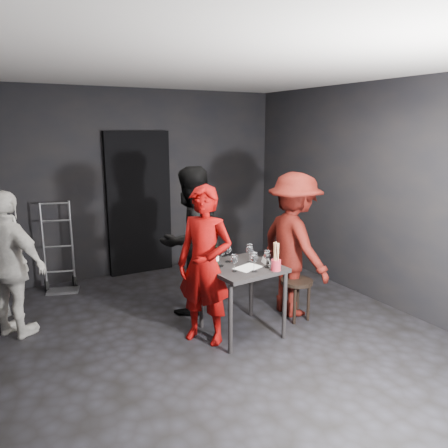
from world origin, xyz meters
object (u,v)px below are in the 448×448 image
stool (297,288)px  tasting_table (242,275)px  woman_black (191,230)px  breadstick_cup (276,257)px  hand_truck (61,274)px  server_red (205,260)px  man_maroon (294,237)px  bystander_cream (10,263)px  wine_bottle (215,257)px

stool → tasting_table: bearing=179.7°
woman_black → breadstick_cup: bearing=93.3°
hand_truck → breadstick_cup: (1.70, -2.53, 0.67)m
hand_truck → woman_black: 2.07m
server_red → woman_black: size_ratio=0.87×
woman_black → man_maroon: 1.20m
woman_black → man_maroon: bearing=129.5°
hand_truck → woman_black: woman_black is taller
server_red → breadstick_cup: 0.71m
woman_black → bystander_cream: 1.93m
bystander_cream → breadstick_cup: bearing=-160.5°
stool → man_maroon: man_maroon is taller
tasting_table → breadstick_cup: bearing=-52.9°
server_red → wine_bottle: server_red is taller
stool → server_red: bearing=177.4°
stool → bystander_cream: bystander_cream is taller
hand_truck → tasting_table: (1.48, -2.24, 0.43)m
hand_truck → bystander_cream: bystander_cream is taller
wine_bottle → tasting_table: bearing=-9.4°
bystander_cream → wine_bottle: size_ratio=4.97×
hand_truck → stool: hand_truck is taller
bystander_cream → tasting_table: bearing=-157.2°
server_red → woman_black: (0.19, 0.76, 0.13)m
hand_truck → man_maroon: bearing=-25.1°
tasting_table → stool: (0.72, -0.00, -0.27)m
stool → breadstick_cup: (-0.50, -0.29, 0.51)m
hand_truck → breadstick_cup: size_ratio=3.87×
hand_truck → stool: 3.15m
tasting_table → server_red: server_red is taller
woman_black → wine_bottle: woman_black is taller
stool → man_maroon: size_ratio=0.26×
hand_truck → bystander_cream: bearing=-101.4°
hand_truck → server_red: size_ratio=0.70×
woman_black → breadstick_cup: 1.18m
stool → wine_bottle: 1.13m
stool → bystander_cream: size_ratio=0.30×
breadstick_cup → man_maroon: bearing=38.4°
hand_truck → server_red: 2.53m
server_red → stool: bearing=50.2°
tasting_table → man_maroon: man_maroon is taller
stool → wine_bottle: (-1.01, 0.05, 0.49)m
stool → server_red: size_ratio=0.27×
man_maroon → bystander_cream: bearing=72.3°
hand_truck → tasting_table: size_ratio=1.60×
hand_truck → tasting_table: bearing=-39.3°
stool → man_maroon: bearing=66.8°
hand_truck → server_red: bearing=-46.7°
tasting_table → bystander_cream: bystander_cream is taller
stool → server_red: 1.23m
woman_black → man_maroon: (1.01, -0.63, -0.07)m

